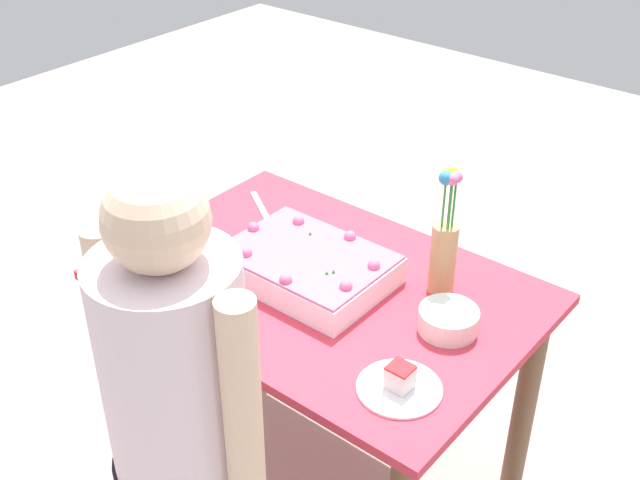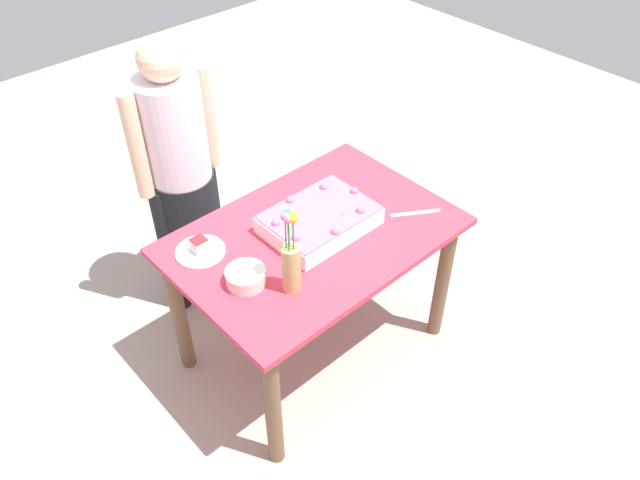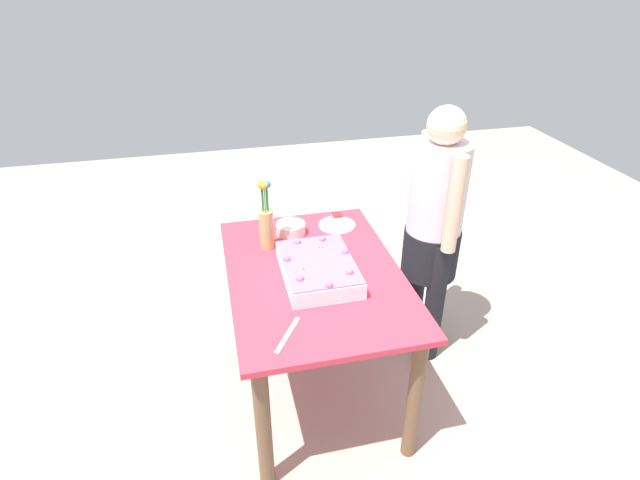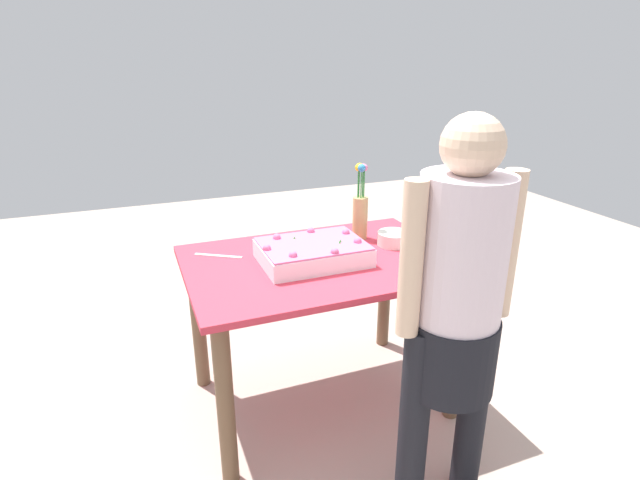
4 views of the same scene
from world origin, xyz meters
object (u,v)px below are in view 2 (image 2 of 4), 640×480
Objects in this scene: fruit_bowl at (246,277)px; flower_vase at (291,260)px; sheet_cake at (319,220)px; person_standing at (179,166)px; cake_knife at (415,213)px; serving_plate_with_slice at (200,249)px.

flower_vase is at bearing -51.91° from fruit_bowl.
sheet_cake is 0.76m from person_standing.
cake_knife is 0.60× the size of flower_vase.
flower_vase is 0.92m from person_standing.
flower_vase reaches higher than cake_knife.
person_standing is at bearing 85.06° from flower_vase.
cake_knife is 1.43× the size of fruit_bowl.
fruit_bowl is (0.03, -0.27, 0.01)m from serving_plate_with_slice.
sheet_cake is at bearing 3.14° from cake_knife.
serving_plate_with_slice is 0.97m from cake_knife.
cake_knife is at bearing -26.96° from serving_plate_with_slice.
fruit_bowl is at bearing -173.05° from sheet_cake.
cake_knife is at bearing -1.49° from flower_vase.
fruit_bowl is at bearing 128.09° from flower_vase.
fruit_bowl is at bearing -14.22° from person_standing.
fruit_bowl is at bearing 21.45° from cake_knife.
cake_knife is at bearing -29.54° from sheet_cake.
serving_plate_with_slice is at bearing 96.65° from fruit_bowl.
fruit_bowl reaches higher than cake_knife.
flower_vase reaches higher than sheet_cake.
person_standing is at bearing 109.50° from sheet_cake.
flower_vase is (0.15, -0.42, 0.13)m from serving_plate_with_slice.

